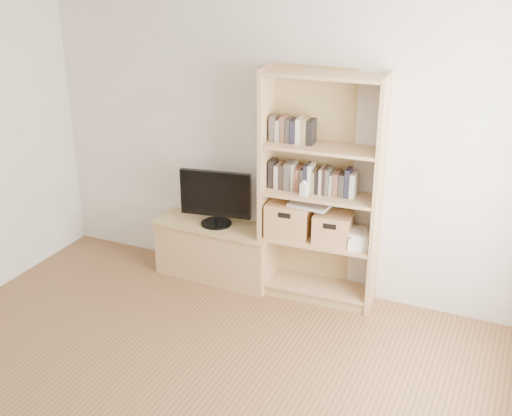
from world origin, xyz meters
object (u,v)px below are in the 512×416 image
Objects in this scene: basket_right at (333,228)px; baby_monitor at (304,190)px; bookshelf at (320,191)px; television at (216,198)px; basket_left at (289,219)px; laptop at (311,204)px; tv_stand at (217,251)px.

baby_monitor is at bearing -157.19° from basket_right.
basket_right is (0.23, 0.12, -0.35)m from baby_monitor.
bookshelf is 17.83× the size of baby_monitor.
television reaches higher than basket_left.
bookshelf is 0.15m from laptop.
basket_left is at bearing -178.81° from bookshelf.
baby_monitor is at bearing -4.48° from tv_stand.
basket_left is (0.71, 0.01, -0.08)m from television.
baby_monitor is 0.44m from basket_right.
tv_stand is at bearing -178.08° from baby_monitor.
laptop is at bearing 2.28° from tv_stand.
basket_left is 1.19× the size of basket_right.
baby_monitor reaches higher than television.
tv_stand is at bearing -174.04° from laptop.
television is 1.10m from basket_right.
laptop reaches higher than tv_stand.
basket_right is at bearing -2.60° from bookshelf.
baby_monitor is 0.31× the size of basket_left.
basket_right is 0.91× the size of laptop.
basket_left is at bearing -8.62° from television.
television is 1.79× the size of basket_left.
basket_left is at bearing 178.47° from basket_right.
tv_stand is 0.84m from basket_left.
tv_stand is 3.60× the size of basket_right.
television is 1.95× the size of laptop.
television is 2.14× the size of basket_right.
basket_right reaches higher than tv_stand.
television is at bearing 175.59° from basket_left.
television is at bearing 178.67° from bookshelf.
television is at bearing -178.08° from baby_monitor.
basket_left is (-0.27, -0.02, -0.29)m from bookshelf.
basket_right is at bearing -7.81° from television.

